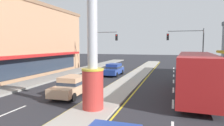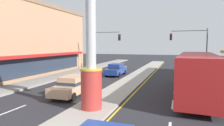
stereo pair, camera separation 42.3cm
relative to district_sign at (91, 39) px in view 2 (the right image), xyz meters
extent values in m
cube|color=#A39E93|center=(0.00, 11.75, -4.24)|extent=(2.57, 52.00, 0.14)
cube|color=gray|center=(-9.26, 9.75, -4.22)|extent=(2.75, 60.00, 0.18)
cube|color=silver|center=(-4.59, -1.45, -4.30)|extent=(0.14, 2.20, 0.01)
cube|color=silver|center=(-4.59, 2.95, -4.30)|extent=(0.14, 2.20, 0.01)
cube|color=silver|center=(-4.59, 7.35, -4.30)|extent=(0.14, 2.20, 0.01)
cube|color=silver|center=(-4.59, 11.75, -4.30)|extent=(0.14, 2.20, 0.01)
cube|color=silver|center=(-4.59, 16.15, -4.30)|extent=(0.14, 2.20, 0.01)
cube|color=silver|center=(-4.59, 20.55, -4.30)|extent=(0.14, 2.20, 0.01)
cube|color=silver|center=(-4.59, 24.95, -4.30)|extent=(0.14, 2.20, 0.01)
cube|color=silver|center=(4.59, 2.95, -4.30)|extent=(0.14, 2.20, 0.01)
cube|color=silver|center=(4.59, 7.35, -4.30)|extent=(0.14, 2.20, 0.01)
cube|color=silver|center=(4.59, 11.75, -4.30)|extent=(0.14, 2.20, 0.01)
cube|color=silver|center=(4.59, 16.15, -4.30)|extent=(0.14, 2.20, 0.01)
cube|color=silver|center=(4.59, 20.55, -4.30)|extent=(0.14, 2.20, 0.01)
cube|color=silver|center=(4.59, 24.95, -4.30)|extent=(0.14, 2.20, 0.01)
cube|color=yellow|center=(-1.47, 11.75, -4.30)|extent=(0.12, 52.00, 0.01)
cube|color=yellow|center=(1.47, 11.75, -4.30)|extent=(0.12, 52.00, 0.01)
cylinder|color=#B7332D|center=(0.00, 0.00, -3.01)|extent=(1.25, 1.25, 2.31)
cylinder|color=gold|center=(0.00, 0.00, -1.79)|extent=(1.31, 1.31, 0.12)
cylinder|color=#B7B7BC|center=(0.00, 0.00, 0.50)|extent=(0.59, 0.59, 4.71)
cube|color=tan|center=(-15.57, 7.86, 0.07)|extent=(9.04, 25.47, 8.76)
cube|color=#B21E1E|center=(-10.60, 7.86, -1.57)|extent=(0.90, 21.65, 0.30)
cube|color=#283342|center=(-11.01, 7.86, -2.81)|extent=(0.08, 20.89, 2.00)
cylinder|color=slate|center=(-8.29, 18.16, -1.21)|extent=(0.16, 0.16, 6.20)
cylinder|color=slate|center=(-5.98, 18.16, 1.59)|extent=(4.62, 0.12, 0.12)
cube|color=black|center=(-3.67, 18.00, 0.78)|extent=(0.32, 0.24, 0.92)
sphere|color=red|center=(-3.67, 17.86, 1.08)|extent=(0.17, 0.17, 0.17)
sphere|color=black|center=(-3.67, 17.86, 0.78)|extent=(0.17, 0.17, 0.17)
sphere|color=black|center=(-3.67, 17.86, 0.48)|extent=(0.17, 0.17, 0.17)
cylinder|color=slate|center=(8.29, 18.69, -1.21)|extent=(0.16, 0.16, 6.20)
cylinder|color=slate|center=(5.98, 18.69, 1.59)|extent=(4.62, 0.12, 0.12)
cube|color=black|center=(3.67, 18.53, 0.78)|extent=(0.32, 0.24, 0.92)
sphere|color=red|center=(3.67, 18.39, 1.08)|extent=(0.17, 0.17, 0.17)
sphere|color=black|center=(3.67, 18.39, 0.78)|extent=(0.17, 0.17, 0.17)
sphere|color=black|center=(3.67, 18.39, 0.48)|extent=(0.17, 0.17, 0.17)
cube|color=#B21E1E|center=(6.24, 5.84, -2.50)|extent=(3.10, 11.32, 2.90)
cube|color=#283342|center=(6.24, 5.84, -2.20)|extent=(3.11, 11.10, 0.90)
cube|color=#283342|center=(6.54, 11.40, -2.25)|extent=(2.30, 0.20, 1.40)
cube|color=black|center=(6.54, 11.40, -1.25)|extent=(1.75, 0.17, 0.30)
cylinder|color=black|center=(5.27, 9.37, -3.83)|extent=(0.33, 0.97, 0.96)
cylinder|color=black|center=(7.57, 9.25, -3.83)|extent=(0.33, 0.97, 0.96)
cylinder|color=black|center=(4.93, 3.00, -3.83)|extent=(0.33, 0.97, 0.96)
cylinder|color=black|center=(7.23, 2.87, -3.83)|extent=(0.33, 0.97, 0.96)
cube|color=navy|center=(-2.94, 14.01, -3.71)|extent=(1.83, 4.33, 0.66)
cube|color=navy|center=(-2.93, 14.18, -3.08)|extent=(1.59, 2.18, 0.60)
cube|color=#283342|center=(-2.93, 14.18, -3.26)|extent=(1.62, 2.20, 0.24)
cylinder|color=black|center=(-2.15, 12.66, -4.00)|extent=(0.23, 0.62, 0.62)
cylinder|color=black|center=(-3.77, 12.69, -4.00)|extent=(0.23, 0.62, 0.62)
cylinder|color=black|center=(-2.10, 15.33, -4.00)|extent=(0.23, 0.62, 0.62)
cylinder|color=black|center=(-3.72, 15.36, -4.00)|extent=(0.23, 0.62, 0.62)
cube|color=tan|center=(-2.94, 2.80, -3.71)|extent=(1.81, 4.32, 0.66)
cube|color=tan|center=(-2.94, 2.97, -3.08)|extent=(1.57, 2.17, 0.60)
cube|color=#283342|center=(-2.94, 2.97, -3.26)|extent=(1.61, 2.19, 0.24)
cylinder|color=black|center=(-2.11, 1.48, -4.00)|extent=(0.23, 0.62, 0.62)
cylinder|color=black|center=(-3.73, 1.46, -4.00)|extent=(0.23, 0.62, 0.62)
cylinder|color=black|center=(-2.14, 4.14, -4.00)|extent=(0.23, 0.62, 0.62)
cylinder|color=black|center=(-3.76, 4.12, -4.00)|extent=(0.23, 0.62, 0.62)
camera|label=1|loc=(4.56, -10.89, -0.37)|focal=32.22mm
camera|label=2|loc=(4.97, -10.76, -0.37)|focal=32.22mm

